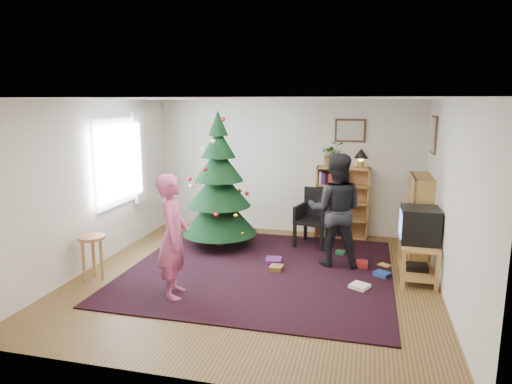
% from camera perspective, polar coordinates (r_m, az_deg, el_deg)
% --- Properties ---
extents(floor, '(5.00, 5.00, 0.00)m').
position_cam_1_polar(floor, '(6.61, -0.09, -10.65)').
color(floor, brown).
rests_on(floor, ground).
extents(ceiling, '(5.00, 5.00, 0.00)m').
position_cam_1_polar(ceiling, '(6.13, -0.10, 11.58)').
color(ceiling, white).
rests_on(ceiling, wall_back).
extents(wall_back, '(5.00, 0.02, 2.50)m').
position_cam_1_polar(wall_back, '(8.66, 3.90, 3.17)').
color(wall_back, silver).
rests_on(wall_back, floor).
extents(wall_front, '(5.00, 0.02, 2.50)m').
position_cam_1_polar(wall_front, '(3.95, -8.95, -6.84)').
color(wall_front, silver).
rests_on(wall_front, floor).
extents(wall_left, '(0.02, 5.00, 2.50)m').
position_cam_1_polar(wall_left, '(7.26, -19.62, 0.96)').
color(wall_left, silver).
rests_on(wall_left, floor).
extents(wall_right, '(0.02, 5.00, 2.50)m').
position_cam_1_polar(wall_right, '(6.16, 23.11, -1.05)').
color(wall_right, silver).
rests_on(wall_right, floor).
extents(rug, '(3.80, 3.60, 0.02)m').
position_cam_1_polar(rug, '(6.88, 0.52, -9.67)').
color(rug, black).
rests_on(rug, floor).
extents(window_pane, '(0.04, 1.20, 1.40)m').
position_cam_1_polar(window_pane, '(7.71, -17.12, 3.56)').
color(window_pane, silver).
rests_on(window_pane, wall_left).
extents(curtain, '(0.06, 0.35, 1.60)m').
position_cam_1_polar(curtain, '(8.29, -14.41, 4.22)').
color(curtain, white).
rests_on(curtain, wall_left).
extents(picture_back, '(0.55, 0.03, 0.42)m').
position_cam_1_polar(picture_back, '(8.45, 11.71, 7.53)').
color(picture_back, '#4C3319').
rests_on(picture_back, wall_back).
extents(picture_right, '(0.03, 0.50, 0.60)m').
position_cam_1_polar(picture_right, '(7.78, 21.34, 6.69)').
color(picture_right, '#4C3319').
rests_on(picture_right, wall_right).
extents(christmas_tree, '(1.28, 1.28, 2.32)m').
position_cam_1_polar(christmas_tree, '(7.73, -4.62, 0.05)').
color(christmas_tree, '#3F2816').
rests_on(christmas_tree, rug).
extents(bookshelf_back, '(0.95, 0.30, 1.30)m').
position_cam_1_polar(bookshelf_back, '(8.49, 10.72, -1.18)').
color(bookshelf_back, '#B48940').
rests_on(bookshelf_back, floor).
extents(bookshelf_right, '(0.30, 0.95, 1.30)m').
position_cam_1_polar(bookshelf_right, '(7.89, 19.76, -2.61)').
color(bookshelf_right, '#B48940').
rests_on(bookshelf_right, floor).
extents(tv_stand, '(0.49, 0.88, 0.55)m').
position_cam_1_polar(tv_stand, '(6.84, 19.52, -7.66)').
color(tv_stand, '#B48940').
rests_on(tv_stand, floor).
extents(crt_tv, '(0.51, 0.55, 0.48)m').
position_cam_1_polar(crt_tv, '(6.71, 19.76, -3.88)').
color(crt_tv, black).
rests_on(crt_tv, tv_stand).
extents(armchair, '(0.66, 0.67, 0.99)m').
position_cam_1_polar(armchair, '(7.99, 7.29, -2.84)').
color(armchair, black).
rests_on(armchair, rug).
extents(stool, '(0.38, 0.38, 0.63)m').
position_cam_1_polar(stool, '(6.79, -19.82, -6.35)').
color(stool, '#B48940').
rests_on(stool, floor).
extents(person_standing, '(0.52, 0.66, 1.60)m').
position_cam_1_polar(person_standing, '(5.86, -10.31, -5.47)').
color(person_standing, '#B84976').
rests_on(person_standing, rug).
extents(person_by_chair, '(0.86, 0.68, 1.72)m').
position_cam_1_polar(person_by_chair, '(6.95, 9.89, -2.25)').
color(person_by_chair, black).
rests_on(person_by_chair, rug).
extents(potted_plant, '(0.48, 0.44, 0.46)m').
position_cam_1_polar(potted_plant, '(8.37, 9.56, 4.69)').
color(potted_plant, gray).
rests_on(potted_plant, bookshelf_back).
extents(table_lamp, '(0.26, 0.26, 0.34)m').
position_cam_1_polar(table_lamp, '(8.34, 13.00, 4.55)').
color(table_lamp, '#A57F33').
rests_on(table_lamp, bookshelf_back).
extents(floor_clutter, '(1.86, 1.53, 0.08)m').
position_cam_1_polar(floor_clutter, '(7.00, 10.35, -9.22)').
color(floor_clutter, '#A51E19').
rests_on(floor_clutter, rug).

